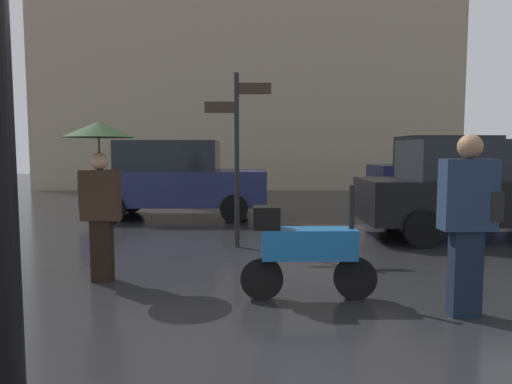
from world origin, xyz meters
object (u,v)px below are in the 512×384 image
Objects in this scene: pedestrian_with_umbrella at (100,162)px; parked_car_right at (450,174)px; parked_car_left at (484,188)px; pedestrian_with_bag at (469,214)px; street_signpost at (237,142)px; parked_car_distant at (176,179)px; parked_scooter at (304,248)px.

parked_car_right is (7.00, 6.38, -0.46)m from pedestrian_with_umbrella.
pedestrian_with_umbrella reaches higher than parked_car_left.
parked_car_right reaches higher than pedestrian_with_umbrella.
pedestrian_with_bag is at bearing 46.48° from parked_car_left.
parked_car_right is at bearing 39.03° from street_signpost.
pedestrian_with_bag is 7.74m from parked_car_distant.
parked_car_right is at bearing 13.65° from parked_car_distant.
pedestrian_with_bag is (3.90, -1.23, -0.47)m from pedestrian_with_umbrella.
parked_scooter is 0.35× the size of parked_car_distant.
street_signpost is at bearing 105.85° from pedestrian_with_bag.
pedestrian_with_bag is 1.20× the size of parked_scooter.
parked_car_left is at bearing 150.01° from pedestrian_with_umbrella.
street_signpost is at bearing -5.49° from parked_car_left.
pedestrian_with_bag is 0.61× the size of street_signpost.
pedestrian_with_umbrella is 0.46× the size of parked_car_distant.
parked_car_right is 0.98× the size of parked_car_distant.
parked_car_left is (3.67, 3.47, 0.36)m from parked_scooter.
parked_car_right is (4.61, 7.11, 0.44)m from parked_scooter.
street_signpost is at bearing 49.54° from parked_car_right.
parked_car_distant is (-3.89, 6.69, -0.06)m from pedestrian_with_bag.
parked_car_distant is (0.01, 5.46, -0.53)m from pedestrian_with_umbrella.
pedestrian_with_bag reaches higher than parked_scooter.
parked_car_left is 3.76m from parked_car_right.
street_signpost reaches higher than parked_car_distant.
parked_car_right is (0.94, 3.64, 0.09)m from parked_car_left.
parked_car_distant reaches higher than parked_car_left.
street_signpost is at bearing 177.03° from pedestrian_with_umbrella.
parked_car_right is 7.05m from parked_car_distant.
parked_car_right reaches higher than parked_car_distant.
street_signpost is (1.59, 1.99, 0.27)m from pedestrian_with_umbrella.
pedestrian_with_umbrella reaches higher than pedestrian_with_bag.
parked_car_right reaches higher than parked_scooter.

